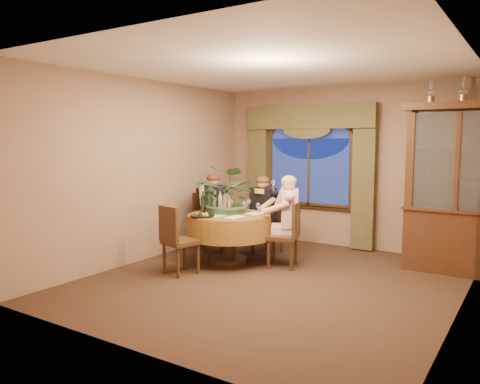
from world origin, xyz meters
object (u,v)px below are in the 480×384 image
Objects in this scene: chair_back_right at (267,224)px; stoneware_vase at (227,203)px; person_scarf at (263,214)px; centerpiece_plant at (229,173)px; chair_front_left at (181,240)px; person_pink at (290,220)px; wine_bottle_3 at (220,202)px; china_cabinet at (458,189)px; oil_lamp_left at (431,91)px; wine_bottle_0 at (209,202)px; wine_bottle_1 at (215,201)px; olive_bowl at (229,213)px; wine_bottle_4 at (220,201)px; oil_lamp_center at (463,90)px; person_back at (213,212)px; wine_bottle_2 at (203,202)px; chair_right at (283,235)px; dining_table at (229,238)px; chair_back at (208,222)px.

stoneware_vase is at bearing 78.68° from chair_back_right.
centerpiece_plant is at bearing 83.02° from person_scarf.
person_pink is at bearing 65.34° from chair_front_left.
china_cabinet is at bearing 20.72° from wine_bottle_3.
chair_front_left is at bearing -98.98° from centerpiece_plant.
person_pink is 0.85m from person_scarf.
oil_lamp_left is 3.61m from wine_bottle_0.
wine_bottle_1 reaches higher than chair_back_right.
person_pink reaches higher than olive_bowl.
wine_bottle_1 and wine_bottle_4 have the same top height.
oil_lamp_left is 1.00× the size of oil_lamp_center.
oil_lamp_left is 0.35× the size of chair_back_right.
china_cabinet reaches higher than wine_bottle_4.
oil_lamp_center is 4.22m from person_back.
oil_lamp_left is 3.38m from olive_bowl.
china_cabinet is 3.28m from olive_bowl.
chair_back_right is 1.20m from wine_bottle_2.
chair_right is at bearing -149.14° from oil_lamp_left.
chair_back_right is 1.01m from wine_bottle_1.
wine_bottle_2 is (-0.37, -0.18, -0.46)m from centerpiece_plant.
wine_bottle_1 reaches higher than olive_bowl.
wine_bottle_0 reaches higher than olive_bowl.
oil_lamp_center is 0.26× the size of person_scarf.
oil_lamp_left is (2.58, 1.28, 2.18)m from dining_table.
china_cabinet is 2.21× the size of centerpiece_plant.
chair_back is 0.71× the size of person_pink.
oil_lamp_center is 3.49m from centerpiece_plant.
wine_bottle_0 reaches higher than chair_back.
chair_back is 1.51m from chair_front_left.
oil_lamp_left reaches higher than person_back.
chair_right is 0.97m from person_scarf.
chair_back_right is 3.44× the size of stoneware_vase.
chair_back_right reaches higher than olive_bowl.
person_pink is at bearing 17.36° from centerpiece_plant.
person_scarf is at bearing 76.18° from centerpiece_plant.
chair_back_right reaches higher than dining_table.
wine_bottle_2 is at bearing -166.71° from wine_bottle_0.
chair_front_left is 1.76m from person_scarf.
wine_bottle_2 is at bearing -158.88° from china_cabinet.
stoneware_vase is (0.67, -0.41, 0.41)m from chair_back.
person_pink is 1.38m from wine_bottle_2.
person_scarf reaches higher than wine_bottle_4.
chair_back_right is at bearing 70.10° from centerpiece_plant.
oil_lamp_left is 1.03× the size of wine_bottle_0.
chair_right is 0.75× the size of person_scarf.
wine_bottle_2 is at bearing 64.33° from chair_back.
wine_bottle_4 is at bearing 173.95° from stoneware_vase.
oil_lamp_left is at bearing -74.03° from chair_right.
chair_front_left is 1.10m from wine_bottle_4.
wine_bottle_2 is 1.00× the size of wine_bottle_4.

